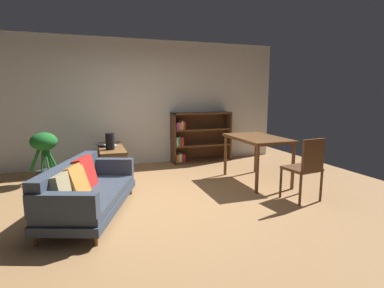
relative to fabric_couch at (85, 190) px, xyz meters
The scene contains 10 objects.
ground_plane 1.04m from the fabric_couch, ahead, with size 8.16×8.16×0.00m, color #A87A4C.
back_wall_panel 3.06m from the fabric_couch, 70.15° to the left, with size 6.80×0.10×2.70m, color silver.
fabric_couch is the anchor object (origin of this frame).
media_console 1.83m from the fabric_couch, 75.56° to the left, with size 0.44×1.33×0.57m.
open_laptop 1.94m from the fabric_couch, 78.57° to the left, with size 0.46×0.37×0.07m.
desk_speaker 1.59m from the fabric_couch, 74.13° to the left, with size 0.15×0.15×0.29m.
potted_floor_plant 1.89m from the fabric_couch, 110.94° to the left, with size 0.48×0.48×0.89m.
dining_table 2.96m from the fabric_couch, 12.15° to the left, with size 0.77×1.26×0.81m.
dining_chair_near 3.06m from the fabric_couch, ahead, with size 0.50×0.48×0.93m.
bookshelf 3.51m from the fabric_couch, 45.94° to the left, with size 1.38×0.35×1.13m.
Camera 1 is at (-0.86, -3.93, 1.55)m, focal length 28.02 mm.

